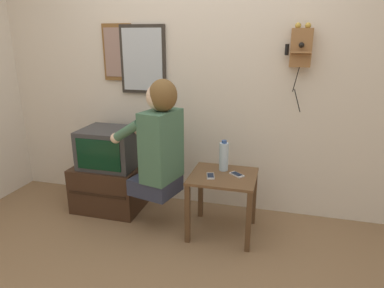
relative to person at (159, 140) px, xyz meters
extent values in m
plane|color=#846647|center=(0.21, -0.65, -0.81)|extent=(14.00, 14.00, 0.00)
cube|color=beige|center=(0.21, 0.60, 0.46)|extent=(6.80, 0.05, 2.55)
cube|color=brown|center=(0.53, 0.07, -0.29)|extent=(0.54, 0.49, 0.02)
cube|color=#523822|center=(0.28, -0.15, -0.56)|extent=(0.04, 0.04, 0.51)
cube|color=#523822|center=(0.77, -0.15, -0.56)|extent=(0.04, 0.04, 0.51)
cube|color=#523822|center=(0.28, 0.29, -0.56)|extent=(0.04, 0.04, 0.51)
cube|color=#523822|center=(0.77, 0.29, -0.56)|extent=(0.04, 0.04, 0.51)
cube|color=#2D3347|center=(-0.05, 0.01, -0.41)|extent=(0.43, 0.41, 0.14)
cube|color=#426B51|center=(0.02, -0.01, -0.05)|extent=(0.30, 0.40, 0.59)
sphere|color=beige|center=(0.02, -0.01, 0.36)|extent=(0.22, 0.22, 0.22)
ellipsoid|color=brown|center=(0.05, -0.01, 0.37)|extent=(0.27, 0.28, 0.26)
cylinder|color=#426B51|center=(-0.24, -0.10, 0.08)|extent=(0.29, 0.14, 0.21)
cylinder|color=#426B51|center=(-0.17, 0.20, 0.08)|extent=(0.29, 0.14, 0.21)
sphere|color=beige|center=(-0.35, -0.07, 0.01)|extent=(0.09, 0.09, 0.09)
sphere|color=beige|center=(-0.28, 0.22, 0.01)|extent=(0.09, 0.09, 0.09)
cube|color=#382316|center=(-0.61, 0.23, -0.59)|extent=(0.64, 0.49, 0.44)
cube|color=black|center=(-0.61, -0.01, -0.57)|extent=(0.57, 0.01, 0.02)
cube|color=#38383A|center=(-0.59, 0.24, -0.19)|extent=(0.52, 0.43, 0.36)
cube|color=black|center=(-0.59, 0.02, -0.19)|extent=(0.42, 0.01, 0.28)
cube|color=olive|center=(1.06, 0.52, 0.72)|extent=(0.17, 0.11, 0.31)
cube|color=olive|center=(1.06, 0.43, 0.68)|extent=(0.15, 0.07, 0.03)
sphere|color=#B79338|center=(1.02, 0.51, 0.89)|extent=(0.05, 0.05, 0.05)
sphere|color=#B79338|center=(1.10, 0.51, 0.89)|extent=(0.05, 0.05, 0.05)
cone|color=black|center=(1.06, 0.41, 0.74)|extent=(0.04, 0.05, 0.04)
cylinder|color=black|center=(0.95, 0.52, 0.71)|extent=(0.03, 0.03, 0.09)
cylinder|color=black|center=(1.05, 0.50, 0.47)|extent=(0.04, 0.04, 0.22)
cylinder|color=black|center=(1.07, 0.51, 0.29)|extent=(0.07, 0.06, 0.19)
cube|color=brown|center=(-0.61, 0.56, 0.66)|extent=(0.30, 0.02, 0.53)
cube|color=gray|center=(-0.61, 0.55, 0.66)|extent=(0.25, 0.01, 0.45)
cube|color=#2D2823|center=(-0.35, 0.56, 0.60)|extent=(0.45, 0.03, 0.63)
cube|color=#B2BCC6|center=(-0.35, 0.54, 0.60)|extent=(0.39, 0.01, 0.57)
cube|color=silver|center=(0.43, 0.01, -0.27)|extent=(0.09, 0.13, 0.01)
cube|color=black|center=(0.43, 0.01, -0.27)|extent=(0.07, 0.11, 0.00)
cube|color=silver|center=(0.64, 0.09, -0.27)|extent=(0.13, 0.13, 0.01)
cube|color=black|center=(0.64, 0.09, -0.27)|extent=(0.11, 0.10, 0.00)
cylinder|color=#ADC6DB|center=(0.51, 0.18, -0.16)|extent=(0.08, 0.08, 0.24)
cylinder|color=#2D4C8C|center=(0.51, 0.18, -0.03)|extent=(0.04, 0.04, 0.02)
camera|label=1|loc=(0.96, -2.51, 0.80)|focal=32.00mm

